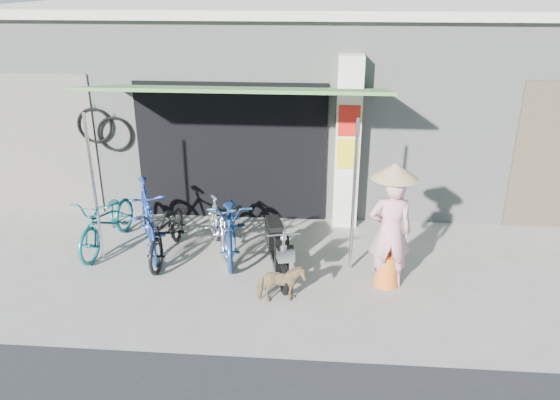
# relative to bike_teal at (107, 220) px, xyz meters

# --- Properties ---
(ground) EXTENTS (80.00, 80.00, 0.00)m
(ground) POSITION_rel_bike_teal_xyz_m (3.04, -1.17, -0.48)
(ground) COLOR gray
(ground) RESTS_ON ground
(bicycle_shop) EXTENTS (12.30, 5.30, 3.66)m
(bicycle_shop) POSITION_rel_bike_teal_xyz_m (3.04, 3.92, 1.36)
(bicycle_shop) COLOR gray
(bicycle_shop) RESTS_ON ground
(shop_pillar) EXTENTS (0.42, 0.44, 3.00)m
(shop_pillar) POSITION_rel_bike_teal_xyz_m (3.89, 1.28, 1.02)
(shop_pillar) COLOR silver
(shop_pillar) RESTS_ON ground
(awning) EXTENTS (4.60, 1.88, 2.72)m
(awning) POSITION_rel_bike_teal_xyz_m (2.14, 0.46, 2.04)
(awning) COLOR #3E7032
(awning) RESTS_ON ground
(neighbour_left) EXTENTS (2.60, 0.06, 2.60)m
(neighbour_left) POSITION_rel_bike_teal_xyz_m (-1.96, 1.42, 0.82)
(neighbour_left) COLOR #6B665B
(neighbour_left) RESTS_ON ground
(bike_teal) EXTENTS (0.82, 1.87, 0.95)m
(bike_teal) POSITION_rel_bike_teal_xyz_m (0.00, 0.00, 0.00)
(bike_teal) COLOR #186A6C
(bike_teal) RESTS_ON ground
(bike_blue) EXTENTS (1.24, 1.96, 1.14)m
(bike_blue) POSITION_rel_bike_teal_xyz_m (0.69, -0.05, 0.09)
(bike_blue) COLOR navy
(bike_blue) RESTS_ON ground
(bike_black) EXTENTS (0.62, 1.71, 0.89)m
(bike_black) POSITION_rel_bike_teal_xyz_m (1.06, -0.25, -0.03)
(bike_black) COLOR black
(bike_black) RESTS_ON ground
(bike_silver) EXTENTS (0.98, 1.55, 0.90)m
(bike_silver) POSITION_rel_bike_teal_xyz_m (1.84, -0.03, -0.02)
(bike_silver) COLOR silver
(bike_silver) RESTS_ON ground
(bike_navy) EXTENTS (0.95, 1.99, 1.01)m
(bike_navy) POSITION_rel_bike_teal_xyz_m (2.05, -0.03, 0.03)
(bike_navy) COLOR navy
(bike_navy) RESTS_ON ground
(street_dog) EXTENTS (0.70, 0.43, 0.55)m
(street_dog) POSITION_rel_bike_teal_xyz_m (2.95, -1.43, -0.20)
(street_dog) COLOR #A48C56
(street_dog) RESTS_ON ground
(moped) EXTENTS (0.61, 1.60, 0.92)m
(moped) POSITION_rel_bike_teal_xyz_m (2.83, -0.62, -0.06)
(moped) COLOR black
(moped) RESTS_ON ground
(nun) EXTENTS (0.64, 0.64, 1.86)m
(nun) POSITION_rel_bike_teal_xyz_m (4.44, -0.84, 0.44)
(nun) COLOR pink
(nun) RESTS_ON ground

